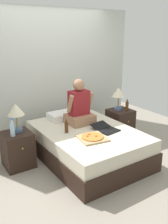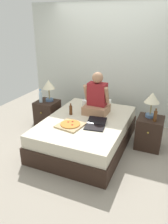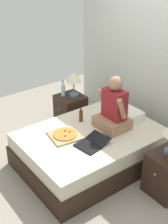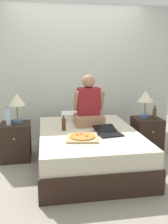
% 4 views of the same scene
% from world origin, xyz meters
% --- Properties ---
extents(ground_plane, '(5.77, 5.77, 0.00)m').
position_xyz_m(ground_plane, '(0.00, 0.00, 0.00)').
color(ground_plane, '#9E9384').
extents(wall_back, '(3.77, 0.12, 2.50)m').
position_xyz_m(wall_back, '(0.00, 1.35, 1.25)').
color(wall_back, silver).
rests_on(wall_back, ground).
extents(bed, '(1.42, 1.98, 0.52)m').
position_xyz_m(bed, '(0.00, 0.00, 0.25)').
color(bed, black).
rests_on(bed, ground).
extents(nightstand_left, '(0.44, 0.47, 0.57)m').
position_xyz_m(nightstand_left, '(-1.06, 0.38, 0.28)').
color(nightstand_left, black).
rests_on(nightstand_left, ground).
extents(lamp_on_left_nightstand, '(0.26, 0.26, 0.45)m').
position_xyz_m(lamp_on_left_nightstand, '(-1.02, 0.43, 0.90)').
color(lamp_on_left_nightstand, '#4C6B93').
rests_on(lamp_on_left_nightstand, nightstand_left).
extents(water_bottle, '(0.07, 0.07, 0.28)m').
position_xyz_m(water_bottle, '(-1.14, 0.29, 0.68)').
color(water_bottle, silver).
rests_on(water_bottle, nightstand_left).
extents(nightstand_right, '(0.44, 0.47, 0.57)m').
position_xyz_m(nightstand_right, '(1.06, 0.38, 0.28)').
color(nightstand_right, black).
rests_on(nightstand_right, ground).
extents(lamp_on_right_nightstand, '(0.26, 0.26, 0.45)m').
position_xyz_m(lamp_on_right_nightstand, '(1.03, 0.43, 0.90)').
color(lamp_on_right_nightstand, '#4C6B93').
rests_on(lamp_on_right_nightstand, nightstand_right).
extents(beer_bottle, '(0.06, 0.06, 0.23)m').
position_xyz_m(beer_bottle, '(1.13, 0.28, 0.67)').
color(beer_bottle, '#512D14').
rests_on(beer_bottle, nightstand_right).
extents(pillow, '(0.52, 0.34, 0.12)m').
position_xyz_m(pillow, '(-0.07, 0.71, 0.58)').
color(pillow, white).
rests_on(pillow, bed).
extents(person_seated, '(0.47, 0.40, 0.78)m').
position_xyz_m(person_seated, '(0.07, 0.34, 0.80)').
color(person_seated, '#A37556').
rests_on(person_seated, bed).
extents(laptop, '(0.37, 0.46, 0.07)m').
position_xyz_m(laptop, '(0.24, -0.19, 0.54)').
color(laptop, black).
rests_on(laptop, bed).
extents(pizza_box, '(0.46, 0.46, 0.05)m').
position_xyz_m(pizza_box, '(-0.14, -0.34, 0.53)').
color(pizza_box, tan).
rests_on(pizza_box, bed).
extents(beer_bottle_on_bed, '(0.06, 0.06, 0.22)m').
position_xyz_m(beer_bottle_on_bed, '(-0.35, 0.08, 0.61)').
color(beer_bottle_on_bed, '#4C2811').
rests_on(beer_bottle_on_bed, bed).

